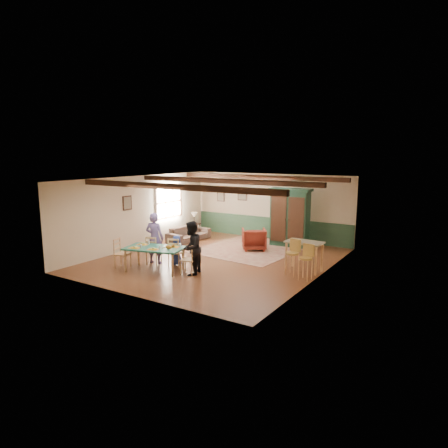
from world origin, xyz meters
The scene contains 35 objects.
floor centered at (0.00, 0.00, 0.00)m, with size 8.00×8.00×0.00m, color #532A17.
wall_back centered at (0.00, 4.00, 1.35)m, with size 7.00×0.02×2.70m, color beige.
wall_left centered at (-3.50, 0.00, 1.35)m, with size 0.02×8.00×2.70m, color beige.
wall_right centered at (3.50, 0.00, 1.35)m, with size 0.02×8.00×2.70m, color beige.
ceiling centered at (0.00, 0.00, 2.70)m, with size 7.00×8.00×0.02m, color silver.
wainscot_back centered at (0.00, 3.98, 0.45)m, with size 6.95×0.03×0.90m, color #213D29.
ceiling_beam_front centered at (0.00, -2.30, 2.61)m, with size 6.95×0.16×0.16m, color black.
ceiling_beam_mid centered at (0.00, 0.40, 2.61)m, with size 6.95×0.16×0.16m, color black.
ceiling_beam_back centered at (0.00, 3.00, 2.61)m, with size 6.95×0.16×0.16m, color black.
window_left centered at (-3.47, 1.70, 1.55)m, with size 0.06×1.60×1.30m, color white, non-canonical shape.
picture_left_wall centered at (-3.47, -0.60, 1.75)m, with size 0.04×0.42×0.52m, color gray, non-canonical shape.
picture_back_a centered at (-1.30, 3.97, 1.80)m, with size 0.45×0.04×0.55m, color gray, non-canonical shape.
picture_back_b centered at (-2.40, 3.97, 1.65)m, with size 0.38×0.04×0.48m, color gray, non-canonical shape.
dining_table centered at (-0.90, -2.06, 0.36)m, with size 1.73×0.96×0.72m, color #1E5F4C, non-canonical shape.
dining_chair_far_left centered at (-1.45, -1.49, 0.46)m, with size 0.40×0.42×0.91m, color tan, non-canonical shape.
dining_chair_far_right centered at (-0.70, -1.29, 0.46)m, with size 0.40×0.42×0.91m, color tan, non-canonical shape.
dining_chair_end_left centered at (-1.98, -2.34, 0.46)m, with size 0.40×0.42×0.91m, color tan, non-canonical shape.
dining_chair_end_right centered at (0.17, -1.79, 0.46)m, with size 0.40×0.42×0.91m, color tan, non-canonical shape.
person_man centered at (-1.47, -1.41, 0.83)m, with size 0.61×0.40×1.66m, color slate.
person_woman centered at (0.26, -1.76, 0.79)m, with size 0.77×0.60×1.59m, color black.
person_child centered at (-0.72, -1.22, 0.48)m, with size 0.47×0.31×0.97m, color navy.
cat centered at (-0.37, -2.02, 0.81)m, with size 0.35×0.13×0.17m, color orange, non-canonical shape.
place_setting_near_left centered at (-1.36, -2.43, 0.78)m, with size 0.38×0.29×0.11m, color gold, non-canonical shape.
place_setting_near_center centered at (-0.75, -2.27, 0.78)m, with size 0.38×0.29×0.11m, color gold, non-canonical shape.
place_setting_far_left centered at (-1.48, -1.96, 0.78)m, with size 0.38×0.29×0.11m, color gold, non-canonical shape.
place_setting_far_right centered at (-0.45, -1.70, 0.78)m, with size 0.38×0.29×0.11m, color gold, non-canonical shape.
area_rug centered at (0.22, 2.03, 0.01)m, with size 3.31×3.94×0.01m, color tan.
armoire centered at (1.24, 3.19, 1.11)m, with size 1.57×0.63×2.22m, color black.
armchair centered at (0.37, 1.93, 0.40)m, with size 0.85×0.87×0.79m, color #511410.
sofa centered at (-2.62, 1.89, 0.29)m, with size 1.99×0.78×0.58m, color #423129.
end_table centered at (-3.07, 2.89, 0.26)m, with size 0.43×0.43×0.52m, color black, non-canonical shape.
table_lamp centered at (-3.07, 2.89, 0.76)m, with size 0.27×0.27×0.48m, color tan, non-canonical shape.
counter_table centered at (2.91, 0.35, 0.45)m, with size 1.09×0.64×0.91m, color tan, non-canonical shape.
bar_stool_left centered at (2.78, -0.24, 0.53)m, with size 0.37×0.41×1.05m, color tan, non-canonical shape.
bar_stool_right centered at (3.28, -0.47, 0.51)m, with size 0.36×0.39×1.01m, color tan, non-canonical shape.
Camera 1 is at (7.10, -10.82, 3.51)m, focal length 32.00 mm.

